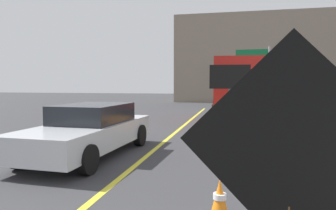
{
  "coord_description": "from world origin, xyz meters",
  "views": [
    {
      "loc": [
        2.28,
        -0.33,
        1.94
      ],
      "look_at": [
        1.07,
        5.27,
        1.55
      ],
      "focal_mm": 32.93,
      "sensor_mm": 36.0,
      "label": 1
    }
  ],
  "objects_px": {
    "arrow_board_trailer": "(229,120)",
    "traffic_cone_mid_lane": "(233,156)",
    "box_truck": "(236,87)",
    "pickup_car": "(90,130)",
    "highway_guide_sign": "(259,66)",
    "traffic_cone_near_sign": "(220,200)",
    "roadwork_sign": "(290,149)",
    "traffic_cone_far_lane": "(226,136)"
  },
  "relations": [
    {
      "from": "traffic_cone_near_sign",
      "to": "traffic_cone_far_lane",
      "type": "distance_m",
      "value": 5.31
    },
    {
      "from": "traffic_cone_far_lane",
      "to": "highway_guide_sign",
      "type": "bearing_deg",
      "value": 82.61
    },
    {
      "from": "pickup_car",
      "to": "traffic_cone_near_sign",
      "type": "relative_size",
      "value": 8.37
    },
    {
      "from": "roadwork_sign",
      "to": "box_truck",
      "type": "xyz_separation_m",
      "value": [
        -0.33,
        15.47,
        0.29
      ]
    },
    {
      "from": "box_truck",
      "to": "highway_guide_sign",
      "type": "xyz_separation_m",
      "value": [
        1.91,
        8.85,
        1.66
      ]
    },
    {
      "from": "box_truck",
      "to": "traffic_cone_mid_lane",
      "type": "xyz_separation_m",
      "value": [
        -0.07,
        -10.76,
        -1.45
      ]
    },
    {
      "from": "box_truck",
      "to": "pickup_car",
      "type": "xyz_separation_m",
      "value": [
        -3.89,
        -10.13,
        -1.07
      ]
    },
    {
      "from": "arrow_board_trailer",
      "to": "pickup_car",
      "type": "bearing_deg",
      "value": -127.0
    },
    {
      "from": "arrow_board_trailer",
      "to": "traffic_cone_mid_lane",
      "type": "xyz_separation_m",
      "value": [
        0.18,
        -5.46,
        -0.17
      ]
    },
    {
      "from": "roadwork_sign",
      "to": "traffic_cone_mid_lane",
      "type": "relative_size",
      "value": 3.64
    },
    {
      "from": "traffic_cone_near_sign",
      "to": "traffic_cone_mid_lane",
      "type": "height_order",
      "value": "traffic_cone_mid_lane"
    },
    {
      "from": "traffic_cone_near_sign",
      "to": "traffic_cone_mid_lane",
      "type": "bearing_deg",
      "value": 86.14
    },
    {
      "from": "box_truck",
      "to": "traffic_cone_far_lane",
      "type": "relative_size",
      "value": 12.12
    },
    {
      "from": "traffic_cone_mid_lane",
      "to": "traffic_cone_far_lane",
      "type": "distance_m",
      "value": 2.63
    },
    {
      "from": "box_truck",
      "to": "highway_guide_sign",
      "type": "height_order",
      "value": "highway_guide_sign"
    },
    {
      "from": "roadwork_sign",
      "to": "traffic_cone_near_sign",
      "type": "xyz_separation_m",
      "value": [
        -0.58,
        2.01,
        -1.18
      ]
    },
    {
      "from": "arrow_board_trailer",
      "to": "traffic_cone_far_lane",
      "type": "bearing_deg",
      "value": -90.72
    },
    {
      "from": "roadwork_sign",
      "to": "traffic_cone_far_lane",
      "type": "bearing_deg",
      "value": 94.85
    },
    {
      "from": "traffic_cone_far_lane",
      "to": "traffic_cone_mid_lane",
      "type": "bearing_deg",
      "value": -85.23
    },
    {
      "from": "box_truck",
      "to": "highway_guide_sign",
      "type": "relative_size",
      "value": 1.53
    },
    {
      "from": "pickup_car",
      "to": "highway_guide_sign",
      "type": "distance_m",
      "value": 20.04
    },
    {
      "from": "traffic_cone_mid_lane",
      "to": "box_truck",
      "type": "bearing_deg",
      "value": 89.63
    },
    {
      "from": "box_truck",
      "to": "traffic_cone_far_lane",
      "type": "distance_m",
      "value": 8.28
    },
    {
      "from": "highway_guide_sign",
      "to": "traffic_cone_mid_lane",
      "type": "xyz_separation_m",
      "value": [
        -1.98,
        -19.61,
        -3.11
      ]
    },
    {
      "from": "box_truck",
      "to": "arrow_board_trailer",
      "type": "bearing_deg",
      "value": -92.73
    },
    {
      "from": "box_truck",
      "to": "traffic_cone_mid_lane",
      "type": "distance_m",
      "value": 10.86
    },
    {
      "from": "roadwork_sign",
      "to": "highway_guide_sign",
      "type": "relative_size",
      "value": 0.47
    },
    {
      "from": "traffic_cone_mid_lane",
      "to": "roadwork_sign",
      "type": "bearing_deg",
      "value": -85.1
    },
    {
      "from": "box_truck",
      "to": "pickup_car",
      "type": "height_order",
      "value": "box_truck"
    },
    {
      "from": "box_truck",
      "to": "traffic_cone_far_lane",
      "type": "bearing_deg",
      "value": -92.03
    },
    {
      "from": "traffic_cone_near_sign",
      "to": "traffic_cone_mid_lane",
      "type": "xyz_separation_m",
      "value": [
        0.18,
        2.69,
        0.02
      ]
    },
    {
      "from": "arrow_board_trailer",
      "to": "pickup_car",
      "type": "relative_size",
      "value": 0.54
    },
    {
      "from": "roadwork_sign",
      "to": "highway_guide_sign",
      "type": "distance_m",
      "value": 24.44
    },
    {
      "from": "pickup_car",
      "to": "traffic_cone_near_sign",
      "type": "bearing_deg",
      "value": -42.37
    },
    {
      "from": "pickup_car",
      "to": "traffic_cone_far_lane",
      "type": "xyz_separation_m",
      "value": [
        3.61,
        1.99,
        -0.39
      ]
    },
    {
      "from": "roadwork_sign",
      "to": "box_truck",
      "type": "distance_m",
      "value": 15.47
    },
    {
      "from": "traffic_cone_mid_lane",
      "to": "traffic_cone_far_lane",
      "type": "xyz_separation_m",
      "value": [
        -0.22,
        2.62,
        -0.01
      ]
    },
    {
      "from": "roadwork_sign",
      "to": "traffic_cone_far_lane",
      "type": "distance_m",
      "value": 7.44
    },
    {
      "from": "arrow_board_trailer",
      "to": "roadwork_sign",
      "type": "bearing_deg",
      "value": -86.7
    },
    {
      "from": "arrow_board_trailer",
      "to": "pickup_car",
      "type": "height_order",
      "value": "arrow_board_trailer"
    },
    {
      "from": "box_truck",
      "to": "highway_guide_sign",
      "type": "distance_m",
      "value": 9.2
    },
    {
      "from": "roadwork_sign",
      "to": "traffic_cone_mid_lane",
      "type": "bearing_deg",
      "value": 94.9
    }
  ]
}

